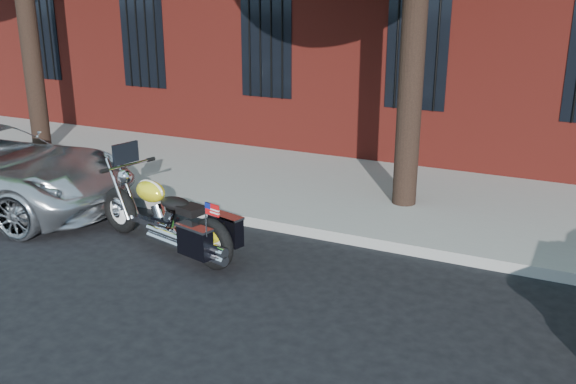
% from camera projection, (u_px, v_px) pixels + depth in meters
% --- Properties ---
extents(ground, '(120.00, 120.00, 0.00)m').
position_uv_depth(ground, '(294.00, 280.00, 7.63)').
color(ground, black).
rests_on(ground, ground).
extents(curb, '(40.00, 0.16, 0.15)m').
position_uv_depth(curb, '(337.00, 235.00, 8.79)').
color(curb, gray).
rests_on(curb, ground).
extents(sidewalk, '(40.00, 3.60, 0.15)m').
position_uv_depth(sidewalk, '(380.00, 196.00, 10.40)').
color(sidewalk, gray).
rests_on(sidewalk, ground).
extents(motorcycle, '(2.52, 1.18, 1.34)m').
position_uv_depth(motorcycle, '(169.00, 220.00, 8.27)').
color(motorcycle, black).
rests_on(motorcycle, ground).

